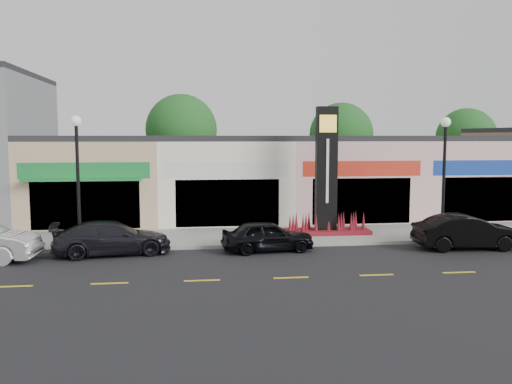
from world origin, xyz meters
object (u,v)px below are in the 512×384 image
car_dark_sedan (112,238)px  car_black_conv (467,232)px  lamp_west_near (78,168)px  pylon_sign (326,189)px  car_black_sedan (268,236)px  lamp_east_near (444,165)px

car_dark_sedan → car_black_conv: car_black_conv is taller
lamp_west_near → car_dark_sedan: 3.33m
car_black_conv → pylon_sign: bearing=59.5°
lamp_west_near → car_dark_sedan: bearing=-35.6°
car_black_sedan → car_black_conv: size_ratio=0.86×
pylon_sign → car_dark_sedan: pylon_sign is taller
lamp_west_near → car_black_conv: lamp_west_near is taller
car_dark_sedan → car_black_conv: (14.83, -0.70, 0.05)m
lamp_east_near → car_black_sedan: size_ratio=1.44×
pylon_sign → car_black_conv: 6.50m
lamp_west_near → lamp_east_near: 16.00m
car_black_sedan → car_black_conv: (8.49, -0.55, 0.08)m
pylon_sign → car_black_sedan: 4.60m
lamp_west_near → pylon_sign: (11.00, 1.70, -1.20)m
car_black_conv → car_black_sedan: bearing=88.8°
lamp_west_near → pylon_sign: bearing=8.8°
lamp_east_near → car_dark_sedan: lamp_east_near is taller
lamp_west_near → lamp_east_near: (16.00, 0.00, 0.00)m
car_black_sedan → car_black_conv: car_black_conv is taller
lamp_east_near → pylon_sign: (-5.00, 1.70, -1.20)m
lamp_west_near → car_black_conv: size_ratio=1.23×
lamp_west_near → car_black_sedan: lamp_west_near is taller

